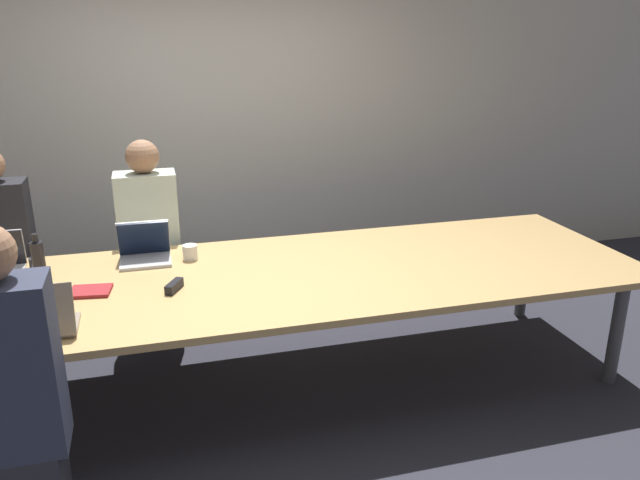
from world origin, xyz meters
TOP-DOWN VIEW (x-y plane):
  - ground_plane at (0.00, 0.00)m, footprint 24.00×24.00m
  - curtain_wall at (0.00, 1.87)m, footprint 12.00×0.06m
  - conference_table at (0.00, 0.00)m, footprint 4.66×1.36m
  - person_far_left at (-1.48, 0.88)m, footprint 0.40×0.24m
  - cup_far_left at (-1.19, 0.38)m, footprint 0.08×0.08m
  - bottle_far_left at (-1.16, 0.27)m, footprint 0.07×0.07m
  - laptop_far_midleft at (-0.59, 0.43)m, footprint 0.31×0.26m
  - person_far_midleft at (-0.55, 0.89)m, footprint 0.40×0.24m
  - cup_far_midleft at (-0.32, 0.38)m, footprint 0.09×0.09m
  - laptop_near_left at (-1.08, -0.45)m, footprint 0.36×0.26m
  - person_near_left at (-1.13, -0.89)m, footprint 0.40×0.24m
  - stapler at (-0.44, -0.09)m, footprint 0.11×0.15m
  - notebook at (-0.88, -0.00)m, footprint 0.23×0.19m

SIDE VIEW (x-z plane):
  - ground_plane at x=0.00m, z-range 0.00..0.00m
  - person_far_left at x=-1.48m, z-range -0.02..1.38m
  - person_far_midleft at x=-0.55m, z-range -0.02..1.40m
  - person_near_left at x=-1.13m, z-range -0.01..1.41m
  - conference_table at x=0.00m, z-range 0.33..1.07m
  - notebook at x=-0.88m, z-range 0.75..0.77m
  - stapler at x=-0.44m, z-range 0.75..0.80m
  - cup_far_midleft at x=-0.32m, z-range 0.75..0.84m
  - cup_far_left at x=-1.19m, z-range 0.75..0.84m
  - laptop_far_midleft at x=-0.59m, z-range 0.69..0.95m
  - laptop_near_left at x=-1.08m, z-range 0.69..0.95m
  - bottle_far_left at x=-1.16m, z-range 0.73..1.00m
  - curtain_wall at x=0.00m, z-range 0.00..2.80m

